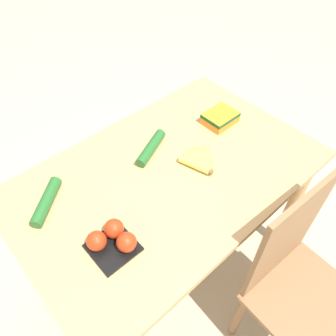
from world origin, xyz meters
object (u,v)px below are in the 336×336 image
object	(u,v)px
banana_bunch	(201,161)
cucumber_far	(151,148)
tomato_pack	(112,239)
cucumber_near	(46,201)
chair	(297,284)
carrot_bag	(220,117)

from	to	relation	value
banana_bunch	cucumber_far	xyz separation A→B (m)	(0.11, -0.20, 0.01)
tomato_pack	cucumber_far	distance (m)	0.47
cucumber_near	chair	bearing A→B (deg)	127.01
cucumber_near	banana_bunch	bearing A→B (deg)	157.53
chair	tomato_pack	bearing A→B (deg)	139.23
cucumber_far	banana_bunch	bearing A→B (deg)	118.02
chair	cucumber_near	bearing A→B (deg)	129.95
chair	cucumber_near	world-z (taller)	chair
tomato_pack	cucumber_near	bearing A→B (deg)	-74.11
banana_bunch	carrot_bag	world-z (taller)	carrot_bag
cucumber_far	chair	bearing A→B (deg)	99.19
carrot_bag	cucumber_far	xyz separation A→B (m)	(0.37, -0.07, -0.01)
cucumber_far	tomato_pack	bearing A→B (deg)	33.93
chair	carrot_bag	bearing A→B (deg)	72.87
chair	cucumber_far	world-z (taller)	chair
tomato_pack	cucumber_far	size ratio (longest dim) A/B	0.72
banana_bunch	tomato_pack	xyz separation A→B (m)	(0.50, 0.06, 0.02)
carrot_bag	cucumber_far	bearing A→B (deg)	-10.31
carrot_bag	chair	bearing A→B (deg)	69.92
carrot_bag	banana_bunch	bearing A→B (deg)	26.22
tomato_pack	carrot_bag	distance (m)	0.79
banana_bunch	chair	bearing A→B (deg)	91.65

